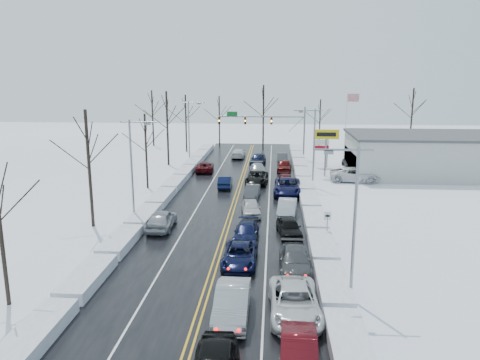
# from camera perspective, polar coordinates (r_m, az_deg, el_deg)

# --- Properties ---
(ground) EXTENTS (160.00, 160.00, 0.00)m
(ground) POSITION_cam_1_polar(r_m,az_deg,el_deg) (45.40, -0.94, -3.60)
(ground) COLOR white
(ground) RESTS_ON ground
(road_surface) EXTENTS (14.00, 84.00, 0.01)m
(road_surface) POSITION_cam_1_polar(r_m,az_deg,el_deg) (47.31, -0.73, -2.92)
(road_surface) COLOR black
(road_surface) RESTS_ON ground
(snow_bank_left) EXTENTS (1.87, 72.00, 0.77)m
(snow_bank_left) POSITION_cam_1_polar(r_m,az_deg,el_deg) (48.54, -9.71, -2.70)
(snow_bank_left) COLOR silver
(snow_bank_left) RESTS_ON ground
(snow_bank_right) EXTENTS (1.87, 72.00, 0.77)m
(snow_bank_right) POSITION_cam_1_polar(r_m,az_deg,el_deg) (47.30, 8.50, -3.07)
(snow_bank_right) COLOR silver
(snow_bank_right) RESTS_ON ground
(traffic_signal_mast) EXTENTS (13.28, 0.39, 8.00)m
(traffic_signal_mast) POSITION_cam_1_polar(r_m,az_deg,el_deg) (71.75, 3.81, 6.89)
(traffic_signal_mast) COLOR slate
(traffic_signal_mast) RESTS_ON ground
(tires_plus_sign) EXTENTS (3.20, 0.34, 6.00)m
(tires_plus_sign) POSITION_cam_1_polar(r_m,az_deg,el_deg) (60.25, 10.46, 5.12)
(tires_plus_sign) COLOR slate
(tires_plus_sign) RESTS_ON ground
(used_vehicles_sign) EXTENTS (2.20, 0.22, 4.65)m
(used_vehicles_sign) POSITION_cam_1_polar(r_m,az_deg,el_deg) (66.39, 9.85, 4.38)
(used_vehicles_sign) COLOR slate
(used_vehicles_sign) RESTS_ON ground
(speed_limit_sign) EXTENTS (0.55, 0.09, 2.35)m
(speed_limit_sign) POSITION_cam_1_polar(r_m,az_deg,el_deg) (37.35, 10.61, -4.85)
(speed_limit_sign) COLOR slate
(speed_limit_sign) RESTS_ON ground
(flagpole) EXTENTS (1.87, 1.20, 10.00)m
(flagpole) POSITION_cam_1_polar(r_m,az_deg,el_deg) (74.56, 12.94, 7.16)
(flagpole) COLOR silver
(flagpole) RESTS_ON ground
(dealership_building) EXTENTS (20.40, 12.40, 5.30)m
(dealership_building) POSITION_cam_1_polar(r_m,az_deg,el_deg) (65.37, 22.02, 2.91)
(dealership_building) COLOR #A5A5A0
(dealership_building) RESTS_ON ground
(streetlight_se) EXTENTS (3.20, 0.25, 9.00)m
(streetlight_se) POSITION_cam_1_polar(r_m,az_deg,el_deg) (26.83, 13.44, -3.80)
(streetlight_se) COLOR slate
(streetlight_se) RESTS_ON ground
(streetlight_ne) EXTENTS (3.20, 0.25, 9.00)m
(streetlight_ne) POSITION_cam_1_polar(r_m,az_deg,el_deg) (54.08, 8.81, 4.66)
(streetlight_ne) COLOR slate
(streetlight_ne) RESTS_ON ground
(streetlight_sw) EXTENTS (3.20, 0.25, 9.00)m
(streetlight_sw) POSITION_cam_1_polar(r_m,az_deg,el_deg) (41.91, -12.85, 2.16)
(streetlight_sw) COLOR slate
(streetlight_sw) RESTS_ON ground
(streetlight_nw) EXTENTS (3.20, 0.25, 9.00)m
(streetlight_nw) POSITION_cam_1_polar(r_m,az_deg,el_deg) (68.89, -6.10, 6.46)
(streetlight_nw) COLOR slate
(streetlight_nw) RESTS_ON ground
(tree_left_b) EXTENTS (4.00, 4.00, 10.00)m
(tree_left_b) POSITION_cam_1_polar(r_m,az_deg,el_deg) (40.85, -18.08, 3.96)
(tree_left_b) COLOR #2D231C
(tree_left_b) RESTS_ON ground
(tree_left_c) EXTENTS (3.40, 3.40, 8.50)m
(tree_left_c) POSITION_cam_1_polar(r_m,az_deg,el_deg) (53.80, -11.45, 5.19)
(tree_left_c) COLOR #2D231C
(tree_left_c) RESTS_ON ground
(tree_left_d) EXTENTS (4.20, 4.20, 10.50)m
(tree_left_d) POSITION_cam_1_polar(r_m,az_deg,el_deg) (67.33, -8.90, 7.97)
(tree_left_d) COLOR #2D231C
(tree_left_d) RESTS_ON ground
(tree_left_e) EXTENTS (3.80, 3.80, 9.50)m
(tree_left_e) POSITION_cam_1_polar(r_m,az_deg,el_deg) (79.01, -6.64, 8.22)
(tree_left_e) COLOR #2D231C
(tree_left_e) RESTS_ON ground
(tree_far_a) EXTENTS (4.00, 4.00, 10.00)m
(tree_far_a) POSITION_cam_1_polar(r_m,az_deg,el_deg) (86.41, -10.65, 8.70)
(tree_far_a) COLOR #2D231C
(tree_far_a) RESTS_ON ground
(tree_far_b) EXTENTS (3.60, 3.60, 9.00)m
(tree_far_b) POSITION_cam_1_polar(r_m,az_deg,el_deg) (85.21, -2.55, 8.38)
(tree_far_b) COLOR #2D231C
(tree_far_b) RESTS_ON ground
(tree_far_c) EXTENTS (4.40, 4.40, 11.00)m
(tree_far_c) POSITION_cam_1_polar(r_m,az_deg,el_deg) (82.56, 2.88, 9.21)
(tree_far_c) COLOR #2D231C
(tree_far_c) RESTS_ON ground
(tree_far_d) EXTENTS (3.40, 3.40, 8.50)m
(tree_far_d) POSITION_cam_1_polar(r_m,az_deg,el_deg) (84.55, 9.74, 7.94)
(tree_far_d) COLOR #2D231C
(tree_far_d) RESTS_ON ground
(tree_far_e) EXTENTS (4.20, 4.20, 10.50)m
(tree_far_e) POSITION_cam_1_polar(r_m,az_deg,el_deg) (87.92, 20.29, 8.43)
(tree_far_e) COLOR #2D231C
(tree_far_e) RESTS_ON ground
(queued_car_1) EXTENTS (1.81, 5.14, 1.69)m
(queued_car_1) POSITION_cam_1_polar(r_m,az_deg,el_deg) (26.28, -0.97, -16.37)
(queued_car_1) COLOR #979A9F
(queued_car_1) RESTS_ON ground
(queued_car_2) EXTENTS (2.36, 5.03, 1.39)m
(queued_car_2) POSITION_cam_1_polar(r_m,az_deg,el_deg) (32.74, -0.02, -10.24)
(queued_car_2) COLOR black
(queued_car_2) RESTS_ON ground
(queued_car_3) EXTENTS (2.03, 4.67, 1.34)m
(queued_car_3) POSITION_cam_1_polar(r_m,az_deg,el_deg) (37.15, 0.74, -7.38)
(queued_car_3) COLOR black
(queued_car_3) RESTS_ON ground
(queued_car_4) EXTENTS (2.15, 4.34, 1.42)m
(queued_car_4) POSITION_cam_1_polar(r_m,az_deg,el_deg) (43.59, 1.34, -4.31)
(queued_car_4) COLOR silver
(queued_car_4) RESTS_ON ground
(queued_car_5) EXTENTS (1.68, 4.18, 1.35)m
(queued_car_5) POSITION_cam_1_polar(r_m,az_deg,el_deg) (49.65, 1.49, -2.17)
(queued_car_5) COLOR #3A3C3F
(queued_car_5) RESTS_ON ground
(queued_car_6) EXTENTS (2.76, 5.46, 1.48)m
(queued_car_6) POSITION_cam_1_polar(r_m,az_deg,el_deg) (55.98, 2.05, -0.45)
(queued_car_6) COLOR black
(queued_car_6) RESTS_ON ground
(queued_car_7) EXTENTS (2.59, 5.07, 1.41)m
(queued_car_7) POSITION_cam_1_polar(r_m,az_deg,el_deg) (61.08, 2.21, 0.67)
(queued_car_7) COLOR #94969B
(queued_car_7) RESTS_ON ground
(queued_car_8) EXTENTS (2.51, 4.98, 1.63)m
(queued_car_8) POSITION_cam_1_polar(r_m,az_deg,el_deg) (67.77, 2.19, 1.88)
(queued_car_8) COLOR black
(queued_car_8) RESTS_ON ground
(queued_car_10) EXTENTS (2.90, 5.88, 1.61)m
(queued_car_10) POSITION_cam_1_polar(r_m,az_deg,el_deg) (26.58, 6.60, -16.11)
(queued_car_10) COLOR silver
(queued_car_10) RESTS_ON ground
(queued_car_11) EXTENTS (2.12, 5.03, 1.45)m
(queued_car_11) POSITION_cam_1_polar(r_m,az_deg,el_deg) (32.00, 6.66, -10.89)
(queued_car_11) COLOR #414446
(queued_car_11) RESTS_ON ground
(queued_car_12) EXTENTS (2.31, 4.51, 1.47)m
(queued_car_12) POSITION_cam_1_polar(r_m,az_deg,el_deg) (38.41, 5.97, -6.77)
(queued_car_12) COLOR black
(queued_car_12) RESTS_ON ground
(queued_car_13) EXTENTS (2.02, 4.79, 1.54)m
(queued_car_13) POSITION_cam_1_polar(r_m,az_deg,el_deg) (43.52, 5.74, -4.40)
(queued_car_13) COLOR #9EA1A5
(queued_car_13) RESTS_ON ground
(queued_car_14) EXTENTS (3.07, 6.26, 1.71)m
(queued_car_14) POSITION_cam_1_polar(r_m,az_deg,el_deg) (51.33, 5.75, -1.73)
(queued_car_14) COLOR black
(queued_car_14) RESTS_ON ground
(queued_car_15) EXTENTS (2.07, 4.75, 1.36)m
(queued_car_15) POSITION_cam_1_polar(r_m,az_deg,el_deg) (54.71, 5.55, -0.82)
(queued_car_15) COLOR #4A090E
(queued_car_15) RESTS_ON ground
(queued_car_16) EXTENTS (2.17, 4.63, 1.53)m
(queued_car_16) POSITION_cam_1_polar(r_m,az_deg,el_deg) (63.46, 5.42, 1.08)
(queued_car_16) COLOR #4A0A09
(queued_car_16) RESTS_ON ground
(queued_car_17) EXTENTS (1.58, 4.29, 1.40)m
(queued_car_17) POSITION_cam_1_polar(r_m,az_deg,el_deg) (69.43, 5.17, 2.10)
(queued_car_17) COLOR #3D4042
(queued_car_17) RESTS_ON ground
(oncoming_car_0) EXTENTS (1.58, 4.22, 1.38)m
(oncoming_car_0) POSITION_cam_1_polar(r_m,az_deg,el_deg) (54.06, -1.82, -0.93)
(oncoming_car_0) COLOR black
(oncoming_car_0) RESTS_ON ground
(oncoming_car_1) EXTENTS (2.56, 4.93, 1.33)m
(oncoming_car_1) POSITION_cam_1_polar(r_m,az_deg,el_deg) (63.08, -4.30, 1.03)
(oncoming_car_1) COLOR #47090E
(oncoming_car_1) RESTS_ON ground
(oncoming_car_2) EXTENTS (2.09, 4.96, 1.43)m
(oncoming_car_2) POSITION_cam_1_polar(r_m,az_deg,el_deg) (73.43, -0.20, 2.74)
(oncoming_car_2) COLOR silver
(oncoming_car_2) RESTS_ON ground
(oncoming_car_3) EXTENTS (2.06, 4.92, 1.66)m
(oncoming_car_3) POSITION_cam_1_polar(r_m,az_deg,el_deg) (40.39, -9.50, -5.89)
(oncoming_car_3) COLOR #96989D
(oncoming_car_3) RESTS_ON ground
(parked_car_0) EXTENTS (6.39, 3.41, 1.71)m
(parked_car_0) POSITION_cam_1_polar(r_m,az_deg,el_deg) (58.77, 13.85, -0.18)
(parked_car_0) COLOR silver
(parked_car_0) RESTS_ON ground
(parked_car_1) EXTENTS (2.61, 5.28, 1.48)m
(parked_car_1) POSITION_cam_1_polar(r_m,az_deg,el_deg) (61.69, 16.37, 0.27)
(parked_car_1) COLOR #383A3D
(parked_car_1) RESTS_ON ground
(parked_car_2) EXTENTS (2.32, 5.09, 1.69)m
(parked_car_2) POSITION_cam_1_polar(r_m,az_deg,el_deg) (67.50, 13.40, 1.49)
(parked_car_2) COLOR black
(parked_car_2) RESTS_ON ground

